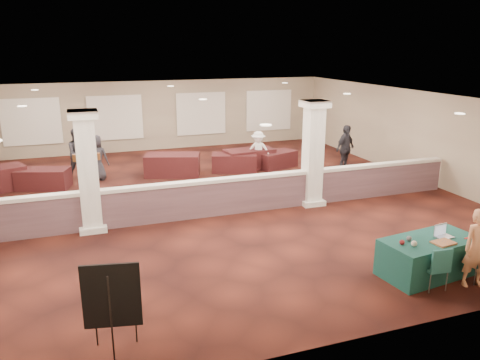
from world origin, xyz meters
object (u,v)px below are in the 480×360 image
object	(u,v)px
far_table_front_left	(43,179)
conf_chair_main	(477,259)
woman	(477,249)
far_table_front_right	(277,160)
attendee_b	(258,150)
attendee_c	(345,149)
far_table_back_center	(173,165)
attendee_a	(79,154)
easel_board	(112,297)
far_table_front_center	(234,163)
near_table	(429,257)
attendee_d	(97,158)
far_table_back_right	(249,159)
conf_chair_side	(437,265)

from	to	relation	value
far_table_front_left	conf_chair_main	bearing A→B (deg)	-48.78
woman	far_table_front_right	bearing A→B (deg)	103.37
attendee_b	attendee_c	bearing A→B (deg)	6.07
far_table_back_center	attendee_a	xyz separation A→B (m)	(-3.30, 0.80, 0.51)
easel_board	conf_chair_main	bearing A→B (deg)	10.62
far_table_front_center	attendee_b	xyz separation A→B (m)	(1.00, 0.00, 0.41)
near_table	woman	world-z (taller)	woman
near_table	attendee_d	xyz separation A→B (m)	(-6.30, 9.98, 0.43)
near_table	far_table_back_right	size ratio (longest dim) A/B	1.08
far_table_front_center	woman	bearing A→B (deg)	-80.32
conf_chair_main	easel_board	xyz separation A→B (m)	(-7.29, 0.08, 0.48)
far_table_front_right	attendee_c	bearing A→B (deg)	-34.27
conf_chair_side	attendee_a	size ratio (longest dim) A/B	0.50
woman	attendee_a	size ratio (longest dim) A/B	0.89
far_table_front_right	attendee_a	xyz separation A→B (m)	(-7.50, 1.00, 0.60)
woman	far_table_back_right	bearing A→B (deg)	109.48
attendee_c	attendee_b	bearing A→B (deg)	128.88
conf_chair_side	far_table_back_center	xyz separation A→B (m)	(-3.27, 10.29, -0.14)
near_table	far_table_front_center	distance (m)	9.56
easel_board	far_table_front_center	distance (m)	11.37
easel_board	woman	distance (m)	7.12
far_table_front_center	far_table_front_right	size ratio (longest dim) A/B	1.07
attendee_a	attendee_c	distance (m)	10.02
far_table_front_left	far_table_front_right	size ratio (longest dim) A/B	1.06
easel_board	attendee_c	size ratio (longest dim) A/B	0.84
far_table_back_center	conf_chair_side	bearing A→B (deg)	-72.38
far_table_back_center	far_table_front_right	bearing A→B (deg)	-2.73
easel_board	woman	size ratio (longest dim) A/B	0.94
attendee_d	far_table_front_left	bearing A→B (deg)	35.17
conf_chair_side	far_table_front_right	bearing A→B (deg)	89.96
far_table_front_left	attendee_d	distance (m)	1.96
far_table_front_center	far_table_back_right	bearing A→B (deg)	16.07
near_table	conf_chair_side	distance (m)	0.71
attendee_c	attendee_a	bearing A→B (deg)	140.95
attendee_a	woman	bearing A→B (deg)	-75.55
far_table_front_left	far_table_back_right	size ratio (longest dim) A/B	0.88
conf_chair_side	attendee_a	world-z (taller)	attendee_a
conf_chair_main	conf_chair_side	world-z (taller)	conf_chair_side
near_table	far_table_front_left	xyz separation A→B (m)	(-8.13, 9.48, -0.06)
near_table	attendee_a	world-z (taller)	attendee_a
woman	attendee_c	distance (m)	8.99
conf_chair_main	near_table	bearing A→B (deg)	121.62
conf_chair_side	far_table_front_right	xyz separation A→B (m)	(0.93, 10.09, -0.22)
near_table	far_table_front_center	bearing A→B (deg)	90.25
attendee_a	attendee_d	bearing A→B (deg)	-58.57
conf_chair_main	far_table_back_center	distance (m)	11.14
attendee_b	attendee_c	world-z (taller)	attendee_c
far_table_back_center	attendee_b	distance (m)	3.42
far_table_front_right	far_table_front_left	bearing A→B (deg)	180.00
far_table_back_right	attendee_b	bearing A→B (deg)	-33.20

